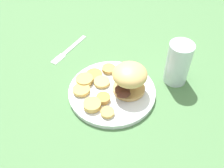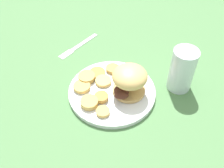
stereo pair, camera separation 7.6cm
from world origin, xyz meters
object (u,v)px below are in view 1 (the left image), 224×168
(dinner_plate, at_px, (112,91))
(drinking_glass, at_px, (178,63))
(fork, at_px, (69,49))
(sandwich, at_px, (129,78))

(dinner_plate, relative_size, drinking_glass, 1.89)
(fork, bearing_deg, sandwich, 76.54)
(dinner_plate, relative_size, fork, 1.43)
(fork, xyz_separation_m, drinking_glass, (-0.06, 0.38, 0.07))
(dinner_plate, bearing_deg, fork, -111.30)
(dinner_plate, bearing_deg, sandwich, 123.44)
(fork, bearing_deg, drinking_glass, 99.45)
(sandwich, bearing_deg, fork, -103.46)
(dinner_plate, xyz_separation_m, sandwich, (-0.03, 0.04, 0.06))
(sandwich, relative_size, drinking_glass, 0.86)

